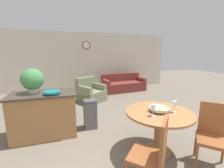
{
  "coord_description": "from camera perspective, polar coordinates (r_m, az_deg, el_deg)",
  "views": [
    {
      "loc": [
        -1.17,
        -1.01,
        1.71
      ],
      "look_at": [
        -0.07,
        2.52,
        0.96
      ],
      "focal_mm": 24.0,
      "sensor_mm": 36.0,
      "label": 1
    }
  ],
  "objects": [
    {
      "name": "armchair",
      "position": [
        5.56,
        -8.1,
        -3.48
      ],
      "size": [
        1.14,
        1.13,
        0.85
      ],
      "rotation": [
        0.0,
        0.0,
        0.58
      ],
      "color": "#7A7F5B",
      "rests_on": "ground_plane"
    },
    {
      "name": "kitchen_island",
      "position": [
        3.5,
        -24.16,
        -10.46
      ],
      "size": [
        1.28,
        0.72,
        0.93
      ],
      "color": "#9E6B3D",
      "rests_on": "ground_plane"
    },
    {
      "name": "wine_glass_right",
      "position": [
        2.68,
        22.69,
        -7.08
      ],
      "size": [
        0.07,
        0.07,
        0.19
      ],
      "color": "silver",
      "rests_on": "dining_table"
    },
    {
      "name": "dining_table",
      "position": [
        2.74,
        17.22,
        -13.31
      ],
      "size": [
        1.12,
        1.12,
        0.76
      ],
      "color": "#9E6B3D",
      "rests_on": "ground_plane"
    },
    {
      "name": "fruit_bowl",
      "position": [
        2.65,
        17.54,
        -8.93
      ],
      "size": [
        0.33,
        0.33,
        0.09
      ],
      "color": "#B7B29E",
      "rests_on": "dining_table"
    },
    {
      "name": "wine_glass_left",
      "position": [
        2.42,
        15.45,
        -8.59
      ],
      "size": [
        0.07,
        0.07,
        0.19
      ],
      "color": "silver",
      "rests_on": "dining_table"
    },
    {
      "name": "dining_chair_near_right",
      "position": [
        2.84,
        33.92,
        -15.12
      ],
      "size": [
        0.59,
        0.59,
        0.98
      ],
      "rotation": [
        0.0,
        0.0,
        8.66
      ],
      "color": "brown",
      "rests_on": "ground_plane"
    },
    {
      "name": "teal_bowl",
      "position": [
        3.18,
        -21.96,
        -2.89
      ],
      "size": [
        0.33,
        0.33,
        0.06
      ],
      "color": "#147A7F",
      "rests_on": "kitchen_island"
    },
    {
      "name": "potted_plant",
      "position": [
        3.4,
        -28.06,
        1.38
      ],
      "size": [
        0.43,
        0.43,
        0.5
      ],
      "color": "beige",
      "rests_on": "kitchen_island"
    },
    {
      "name": "couch",
      "position": [
        7.04,
        4.33,
        -0.34
      ],
      "size": [
        2.04,
        1.06,
        0.79
      ],
      "rotation": [
        0.0,
        0.0,
        0.11
      ],
      "color": "maroon",
      "rests_on": "ground_plane"
    },
    {
      "name": "wall_back",
      "position": [
        7.45,
        -8.31,
        8.58
      ],
      "size": [
        8.0,
        0.09,
        2.7
      ],
      "color": "beige",
      "rests_on": "ground_plane"
    },
    {
      "name": "trash_bin",
      "position": [
        3.59,
        -8.33,
        -11.23
      ],
      "size": [
        0.28,
        0.29,
        0.67
      ],
      "color": "#56565B",
      "rests_on": "ground_plane"
    },
    {
      "name": "dining_chair_near_left",
      "position": [
        2.07,
        15.39,
        -23.69
      ],
      "size": [
        0.59,
        0.59,
        0.98
      ],
      "rotation": [
        0.0,
        0.0,
        7.09
      ],
      "color": "brown",
      "rests_on": "ground_plane"
    }
  ]
}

